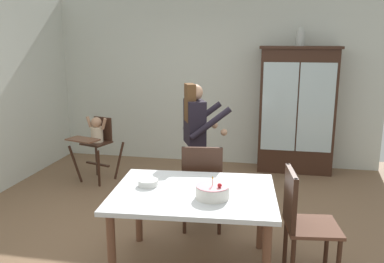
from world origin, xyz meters
TOP-DOWN VIEW (x-y plane):
  - ground_plane at (0.00, 0.00)m, footprint 6.24×6.24m
  - wall_back at (0.00, 2.63)m, footprint 5.32×0.06m
  - china_cabinet at (1.33, 2.37)m, footprint 1.18×0.48m
  - ceramic_vase at (1.33, 2.37)m, footprint 0.13×0.13m
  - high_chair_with_toddler at (-1.49, 1.33)m, footprint 0.72×0.80m
  - adult_person at (0.08, 0.64)m, footprint 0.64×0.63m
  - dining_table at (0.32, -0.67)m, footprint 1.48×1.15m
  - birthday_cake at (0.50, -0.78)m, footprint 0.28×0.28m
  - serving_bowl at (-0.11, -0.61)m, footprint 0.18×0.18m
  - dining_chair_far_side at (0.27, 0.08)m, footprint 0.50×0.50m
  - dining_chair_right_end at (1.24, -0.60)m, footprint 0.49×0.49m

SIDE VIEW (x-z plane):
  - ground_plane at x=0.00m, z-range 0.00..0.00m
  - dining_chair_far_side at x=0.27m, z-range 0.08..1.04m
  - dining_chair_right_end at x=1.24m, z-range 0.08..1.04m
  - dining_table at x=0.32m, z-range 0.28..1.02m
  - high_chair_with_toddler at x=-1.49m, z-range 0.18..1.13m
  - serving_bowl at x=-0.11m, z-range 0.74..0.79m
  - birthday_cake at x=0.50m, z-range 0.70..0.89m
  - adult_person at x=0.08m, z-range 0.20..1.73m
  - china_cabinet at x=1.33m, z-range 0.01..1.94m
  - wall_back at x=0.00m, z-range 0.00..2.70m
  - ceramic_vase at x=1.33m, z-range 1.92..2.19m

